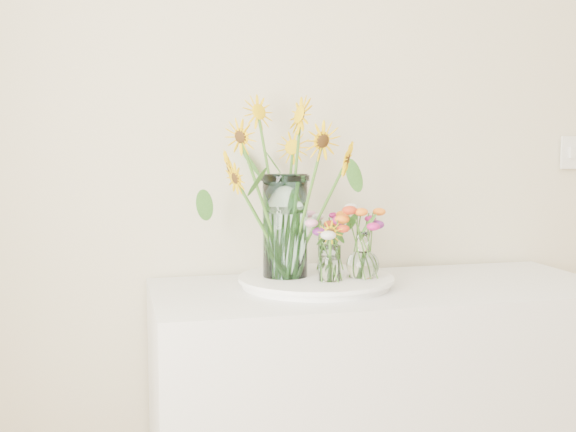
{
  "coord_description": "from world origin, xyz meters",
  "views": [
    {
      "loc": [
        -1.15,
        -0.11,
        1.34
      ],
      "look_at": [
        -0.63,
        2.0,
        1.11
      ],
      "focal_mm": 45.0,
      "sensor_mm": 36.0,
      "label": 1
    }
  ],
  "objects_px": {
    "tray": "(316,282)",
    "small_vase_a": "(330,264)",
    "counter": "(381,427)",
    "small_vase_c": "(328,255)",
    "small_vase_b": "(363,256)",
    "mason_jar": "(285,226)"
  },
  "relations": [
    {
      "from": "mason_jar",
      "to": "small_vase_a",
      "type": "xyz_separation_m",
      "value": [
        0.11,
        -0.1,
        -0.1
      ]
    },
    {
      "from": "mason_jar",
      "to": "small_vase_c",
      "type": "bearing_deg",
      "value": 24.92
    },
    {
      "from": "small_vase_b",
      "to": "counter",
      "type": "bearing_deg",
      "value": 4.12
    },
    {
      "from": "tray",
      "to": "small_vase_b",
      "type": "relative_size",
      "value": 3.11
    },
    {
      "from": "small_vase_c",
      "to": "small_vase_a",
      "type": "bearing_deg",
      "value": -104.9
    },
    {
      "from": "counter",
      "to": "small_vase_c",
      "type": "xyz_separation_m",
      "value": [
        -0.13,
        0.14,
        0.53
      ]
    },
    {
      "from": "small_vase_a",
      "to": "small_vase_b",
      "type": "bearing_deg",
      "value": 12.39
    },
    {
      "from": "tray",
      "to": "mason_jar",
      "type": "relative_size",
      "value": 1.41
    },
    {
      "from": "tray",
      "to": "small_vase_b",
      "type": "distance_m",
      "value": 0.17
    },
    {
      "from": "tray",
      "to": "small_vase_b",
      "type": "bearing_deg",
      "value": -19.92
    },
    {
      "from": "small_vase_b",
      "to": "small_vase_c",
      "type": "height_order",
      "value": "small_vase_b"
    },
    {
      "from": "counter",
      "to": "small_vase_c",
      "type": "relative_size",
      "value": 12.87
    },
    {
      "from": "small_vase_c",
      "to": "small_vase_b",
      "type": "bearing_deg",
      "value": -66.1
    },
    {
      "from": "tray",
      "to": "small_vase_a",
      "type": "relative_size",
      "value": 4.04
    },
    {
      "from": "counter",
      "to": "tray",
      "type": "distance_m",
      "value": 0.51
    },
    {
      "from": "counter",
      "to": "small_vase_c",
      "type": "height_order",
      "value": "small_vase_c"
    },
    {
      "from": "tray",
      "to": "small_vase_a",
      "type": "bearing_deg",
      "value": -73.91
    },
    {
      "from": "mason_jar",
      "to": "small_vase_c",
      "type": "distance_m",
      "value": 0.2
    },
    {
      "from": "counter",
      "to": "small_vase_b",
      "type": "distance_m",
      "value": 0.55
    },
    {
      "from": "counter",
      "to": "small_vase_b",
      "type": "relative_size",
      "value": 9.67
    },
    {
      "from": "tray",
      "to": "small_vase_c",
      "type": "xyz_separation_m",
      "value": [
        0.07,
        0.1,
        0.07
      ]
    },
    {
      "from": "mason_jar",
      "to": "small_vase_c",
      "type": "relative_size",
      "value": 2.93
    }
  ]
}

